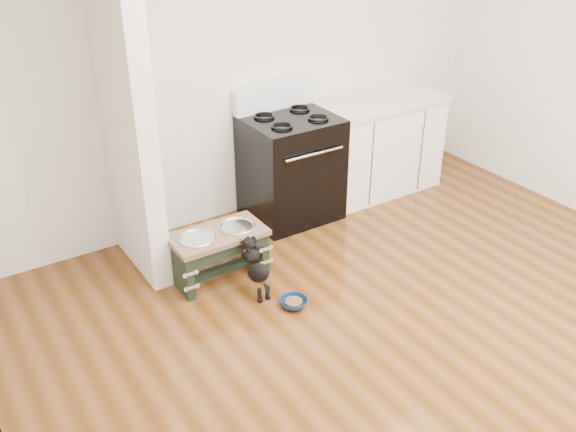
% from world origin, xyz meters
% --- Properties ---
extents(ground, '(5.00, 5.00, 0.00)m').
position_xyz_m(ground, '(0.00, 0.00, 0.00)').
color(ground, '#4D2A0D').
rests_on(ground, ground).
extents(room_shell, '(5.00, 5.00, 5.00)m').
position_xyz_m(room_shell, '(0.00, 0.00, 1.62)').
color(room_shell, silver).
rests_on(room_shell, ground).
extents(partition_wall, '(0.15, 0.80, 2.70)m').
position_xyz_m(partition_wall, '(-1.18, 2.10, 1.35)').
color(partition_wall, silver).
rests_on(partition_wall, ground).
extents(oven_range, '(0.76, 0.69, 1.14)m').
position_xyz_m(oven_range, '(0.25, 2.16, 0.48)').
color(oven_range, black).
rests_on(oven_range, ground).
extents(cabinet_run, '(1.24, 0.64, 0.91)m').
position_xyz_m(cabinet_run, '(1.23, 2.18, 0.45)').
color(cabinet_run, white).
rests_on(cabinet_run, ground).
extents(dog_feeder, '(0.71, 0.38, 0.41)m').
position_xyz_m(dog_feeder, '(-0.76, 1.60, 0.28)').
color(dog_feeder, black).
rests_on(dog_feeder, ground).
extents(puppy, '(0.13, 0.37, 0.44)m').
position_xyz_m(puppy, '(-0.63, 1.27, 0.24)').
color(puppy, black).
rests_on(puppy, ground).
extents(floor_bowl, '(0.25, 0.25, 0.06)m').
position_xyz_m(floor_bowl, '(-0.49, 0.98, 0.03)').
color(floor_bowl, navy).
rests_on(floor_bowl, ground).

